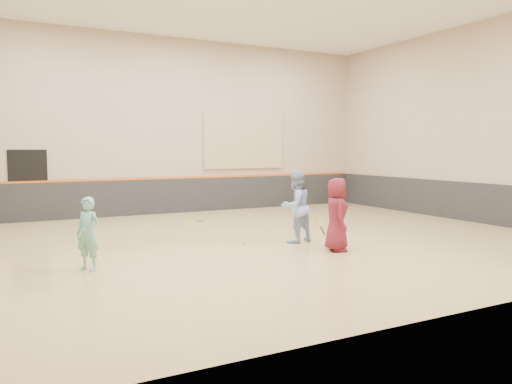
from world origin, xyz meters
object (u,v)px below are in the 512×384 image
spare_racket (189,220)px  instructor (296,207)px  girl (88,234)px  young_man (337,214)px

spare_racket → instructor: bearing=-76.5°
girl → instructor: bearing=56.8°
girl → spare_racket: girl is taller
instructor → young_man: size_ratio=1.07×
young_man → instructor: bearing=35.7°
young_man → spare_racket: size_ratio=2.19×
girl → young_man: bearing=42.5°
instructor → young_man: (0.26, -1.25, -0.06)m
young_man → girl: bearing=106.2°
girl → spare_racket: size_ratio=1.86×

